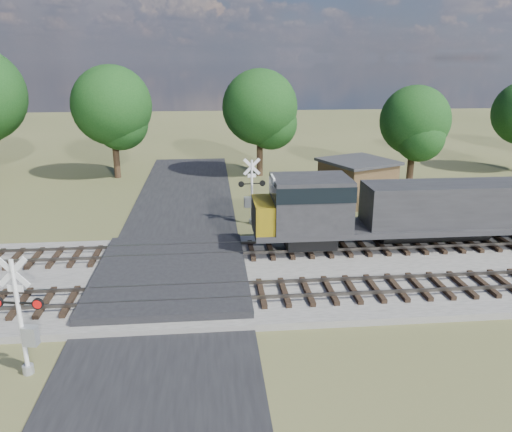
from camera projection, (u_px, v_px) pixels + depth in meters
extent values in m
plane|color=#494E29|center=(171.00, 285.00, 23.08)|extent=(160.00, 160.00, 0.00)
cube|color=gray|center=(378.00, 269.00, 24.40)|extent=(140.00, 10.00, 0.30)
cube|color=black|center=(171.00, 284.00, 23.07)|extent=(7.00, 60.00, 0.08)
cube|color=#262628|center=(172.00, 274.00, 23.46)|extent=(7.00, 9.00, 0.62)
cube|color=black|center=(215.00, 295.00, 21.24)|extent=(44.00, 2.60, 0.18)
cube|color=#514C46|center=(403.00, 291.00, 21.23)|extent=(140.00, 0.08, 0.15)
cube|color=#514C46|center=(391.00, 277.00, 22.59)|extent=(140.00, 0.08, 0.15)
cube|color=black|center=(213.00, 252.00, 25.99)|extent=(44.00, 2.60, 0.18)
cube|color=#514C46|center=(367.00, 249.00, 25.97)|extent=(140.00, 0.08, 0.15)
cube|color=#514C46|center=(359.00, 239.00, 27.33)|extent=(140.00, 0.08, 0.15)
cylinder|color=silver|center=(20.00, 319.00, 16.00)|extent=(0.14, 0.14, 4.09)
cylinder|color=gray|center=(28.00, 369.00, 16.57)|extent=(0.37, 0.37, 0.31)
cube|color=silver|center=(13.00, 272.00, 15.50)|extent=(1.06, 0.22, 1.07)
cube|color=silver|center=(13.00, 272.00, 15.50)|extent=(1.06, 0.22, 1.07)
cube|color=silver|center=(15.00, 288.00, 15.67)|extent=(0.51, 0.12, 0.22)
cube|color=black|center=(18.00, 303.00, 15.83)|extent=(1.62, 0.34, 0.06)
cylinder|color=red|center=(38.00, 304.00, 15.78)|extent=(0.38, 0.16, 0.37)
cube|color=gray|center=(30.00, 336.00, 16.16)|extent=(0.51, 0.38, 0.66)
cylinder|color=silver|center=(252.00, 192.00, 31.01)|extent=(0.14, 0.14, 4.10)
cylinder|color=gray|center=(252.00, 221.00, 31.58)|extent=(0.37, 0.37, 0.31)
cube|color=silver|center=(252.00, 167.00, 30.51)|extent=(1.07, 0.13, 1.07)
cube|color=silver|center=(252.00, 167.00, 30.51)|extent=(1.07, 0.13, 1.07)
cube|color=silver|center=(252.00, 176.00, 30.69)|extent=(0.51, 0.08, 0.23)
cube|color=black|center=(252.00, 184.00, 30.84)|extent=(1.64, 0.20, 0.06)
cylinder|color=red|center=(262.00, 183.00, 30.95)|extent=(0.38, 0.13, 0.37)
cylinder|color=red|center=(241.00, 184.00, 30.73)|extent=(0.38, 0.13, 0.37)
cube|color=gray|center=(248.00, 202.00, 31.15)|extent=(0.49, 0.35, 0.67)
cube|color=#49341F|center=(357.00, 182.00, 36.10)|extent=(5.42, 5.42, 2.88)
cube|color=#2D2D2F|center=(358.00, 161.00, 35.64)|extent=(5.96, 5.96, 0.21)
cylinder|color=black|center=(116.00, 151.00, 43.13)|extent=(0.56, 0.56, 4.79)
sphere|color=#103410|center=(112.00, 105.00, 41.97)|extent=(6.70, 6.70, 6.70)
cylinder|color=black|center=(260.00, 150.00, 43.93)|extent=(0.56, 0.56, 4.62)
sphere|color=#103410|center=(260.00, 107.00, 42.81)|extent=(6.47, 6.47, 6.47)
cylinder|color=black|center=(411.00, 160.00, 41.24)|extent=(0.56, 0.56, 4.01)
sphere|color=#103410|center=(415.00, 120.00, 40.27)|extent=(5.62, 5.62, 5.62)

